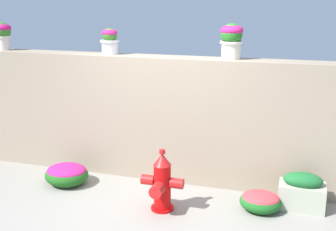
{
  "coord_description": "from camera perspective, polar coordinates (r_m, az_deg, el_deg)",
  "views": [
    {
      "loc": [
        1.79,
        -4.39,
        2.52
      ],
      "look_at": [
        0.08,
        1.08,
        0.98
      ],
      "focal_mm": 46.46,
      "sensor_mm": 36.0,
      "label": 1
    }
  ],
  "objects": [
    {
      "name": "potted_plant_0",
      "position": [
        7.21,
        -20.87,
        10.09
      ],
      "size": [
        0.26,
        0.26,
        0.42
      ],
      "color": "beige",
      "rests_on": "stone_wall"
    },
    {
      "name": "fire_hydrant",
      "position": [
        5.35,
        -0.82,
        -8.91
      ],
      "size": [
        0.53,
        0.42,
        0.78
      ],
      "color": "red",
      "rests_on": "ground"
    },
    {
      "name": "stone_wall",
      "position": [
        6.17,
        -0.13,
        -0.39
      ],
      "size": [
        6.08,
        0.41,
        1.76
      ],
      "primitive_type": "cube",
      "color": "gray",
      "rests_on": "ground"
    },
    {
      "name": "flower_bush_right",
      "position": [
        6.3,
        -13.16,
        -7.43
      ],
      "size": [
        0.62,
        0.56,
        0.3
      ],
      "color": "#1F5A1A",
      "rests_on": "ground"
    },
    {
      "name": "planter_box",
      "position": [
        5.68,
        17.16,
        -9.52
      ],
      "size": [
        0.56,
        0.33,
        0.47
      ],
      "color": "#A9AC95",
      "rests_on": "ground"
    },
    {
      "name": "ground_plane",
      "position": [
        5.37,
        -4.33,
        -12.99
      ],
      "size": [
        24.0,
        24.0,
        0.0
      ],
      "primitive_type": "plane",
      "color": "gray"
    },
    {
      "name": "flower_bush_left",
      "position": [
        5.55,
        12.04,
        -10.87
      ],
      "size": [
        0.51,
        0.46,
        0.25
      ],
      "color": "#1B6121",
      "rests_on": "ground"
    },
    {
      "name": "potted_plant_1",
      "position": [
        6.3,
        -7.66,
        9.81
      ],
      "size": [
        0.27,
        0.27,
        0.37
      ],
      "color": "silver",
      "rests_on": "stone_wall"
    },
    {
      "name": "potted_plant_2",
      "position": [
        5.77,
        8.34,
        10.01
      ],
      "size": [
        0.3,
        0.3,
        0.46
      ],
      "color": "beige",
      "rests_on": "stone_wall"
    }
  ]
}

